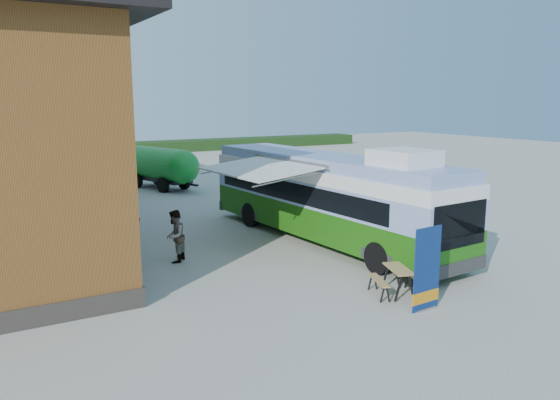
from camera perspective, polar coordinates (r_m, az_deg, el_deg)
ground at (r=16.90m, az=7.73°, el=-6.91°), size 100.00×100.00×0.00m
hedge at (r=53.97m, az=-10.61°, el=5.58°), size 40.00×3.00×1.00m
bus at (r=19.39m, az=4.92°, el=0.60°), size 3.23×11.75×3.57m
awning at (r=18.46m, az=-1.69°, el=2.92°), size 2.92×4.39×0.52m
banner at (r=13.68m, az=15.07°, el=-7.72°), size 0.90×0.22×2.06m
picnic_table at (r=14.62m, az=12.25°, el=-7.66°), size 1.58×1.50×0.72m
person_a at (r=17.73m, az=-15.39°, el=-3.08°), size 0.80×0.61×1.97m
person_b at (r=17.32m, az=-10.93°, el=-3.74°), size 0.99×1.02×1.65m
slurry_tanker at (r=31.59m, az=-12.47°, el=3.59°), size 3.14×6.07×2.33m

